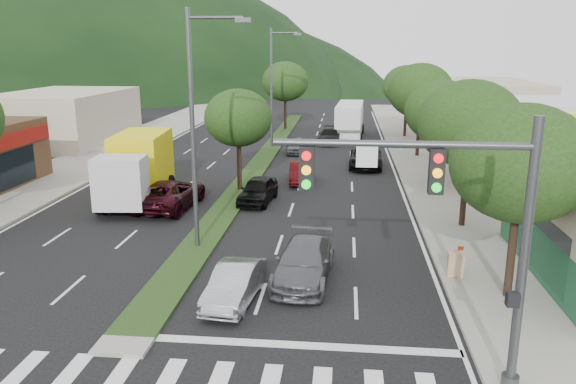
# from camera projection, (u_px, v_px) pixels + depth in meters

# --- Properties ---
(ground) EXTENTS (160.00, 160.00, 0.00)m
(ground) POSITION_uv_depth(u_px,v_px,m) (129.00, 340.00, 16.76)
(ground) COLOR black
(ground) RESTS_ON ground
(sidewalk_right) EXTENTS (5.00, 90.00, 0.15)m
(sidewalk_right) POSITION_uv_depth(u_px,v_px,m) (433.00, 170.00, 39.59)
(sidewalk_right) COLOR gray
(sidewalk_right) RESTS_ON ground
(sidewalk_left) EXTENTS (6.00, 90.00, 0.15)m
(sidewalk_left) POSITION_uv_depth(u_px,v_px,m) (86.00, 162.00, 42.10)
(sidewalk_left) COLOR gray
(sidewalk_left) RESTS_ON ground
(median) EXTENTS (1.60, 56.00, 0.12)m
(median) POSITION_uv_depth(u_px,v_px,m) (263.00, 158.00, 43.71)
(median) COLOR #213513
(median) RESTS_ON ground
(crosswalk) EXTENTS (19.00, 2.20, 0.01)m
(crosswalk) POSITION_uv_depth(u_px,v_px,m) (101.00, 378.00, 14.84)
(crosswalk) COLOR silver
(crosswalk) RESTS_ON ground
(traffic_signal) EXTENTS (6.12, 0.40, 7.00)m
(traffic_signal) POSITION_uv_depth(u_px,v_px,m) (460.00, 215.00, 13.23)
(traffic_signal) COLOR #47494C
(traffic_signal) RESTS_ON ground
(gas_canopy) EXTENTS (12.20, 8.20, 5.25)m
(gas_canopy) POSITION_uv_depth(u_px,v_px,m) (551.00, 110.00, 34.91)
(gas_canopy) COLOR silver
(gas_canopy) RESTS_ON ground
(bldg_left_far) EXTENTS (9.00, 14.00, 4.60)m
(bldg_left_far) POSITION_uv_depth(u_px,v_px,m) (65.00, 117.00, 50.80)
(bldg_left_far) COLOR #AFA38B
(bldg_left_far) RESTS_ON ground
(bldg_right_far) EXTENTS (10.00, 16.00, 5.20)m
(bldg_right_far) POSITION_uv_depth(u_px,v_px,m) (477.00, 107.00, 56.56)
(bldg_right_far) COLOR #AFA38B
(bldg_right_far) RESTS_ON ground
(tree_r_a) EXTENTS (4.60, 4.60, 6.63)m
(tree_r_a) POSITION_uv_depth(u_px,v_px,m) (521.00, 163.00, 18.22)
(tree_r_a) COLOR black
(tree_r_a) RESTS_ON sidewalk_right
(tree_r_b) EXTENTS (4.80, 4.80, 6.94)m
(tree_r_b) POSITION_uv_depth(u_px,v_px,m) (470.00, 124.00, 25.87)
(tree_r_b) COLOR black
(tree_r_b) RESTS_ON sidewalk_right
(tree_r_c) EXTENTS (4.40, 4.40, 6.48)m
(tree_r_c) POSITION_uv_depth(u_px,v_px,m) (441.00, 111.00, 33.65)
(tree_r_c) COLOR black
(tree_r_c) RESTS_ON sidewalk_right
(tree_r_d) EXTENTS (5.00, 5.00, 7.17)m
(tree_r_d) POSITION_uv_depth(u_px,v_px,m) (421.00, 91.00, 43.17)
(tree_r_d) COLOR black
(tree_r_d) RESTS_ON sidewalk_right
(tree_r_e) EXTENTS (4.60, 4.60, 6.71)m
(tree_r_e) POSITION_uv_depth(u_px,v_px,m) (407.00, 86.00, 52.87)
(tree_r_e) COLOR black
(tree_r_e) RESTS_ON sidewalk_right
(tree_med_near) EXTENTS (4.00, 4.00, 6.02)m
(tree_med_near) POSITION_uv_depth(u_px,v_px,m) (238.00, 118.00, 32.98)
(tree_med_near) COLOR black
(tree_med_near) RESTS_ON median
(tree_med_far) EXTENTS (4.80, 4.80, 6.94)m
(tree_med_far) POSITION_uv_depth(u_px,v_px,m) (285.00, 81.00, 57.87)
(tree_med_far) COLOR black
(tree_med_far) RESTS_ON median
(streetlight_near) EXTENTS (2.60, 0.25, 10.00)m
(streetlight_near) POSITION_uv_depth(u_px,v_px,m) (197.00, 120.00, 23.05)
(streetlight_near) COLOR #47494C
(streetlight_near) RESTS_ON ground
(streetlight_mid) EXTENTS (2.60, 0.25, 10.00)m
(streetlight_mid) POSITION_uv_depth(u_px,v_px,m) (274.00, 82.00, 47.12)
(streetlight_mid) COLOR #47494C
(streetlight_mid) RESTS_ON ground
(sedan_silver) EXTENTS (1.73, 3.97, 1.27)m
(sedan_silver) POSITION_uv_depth(u_px,v_px,m) (235.00, 284.00, 19.17)
(sedan_silver) COLOR #A5A8AD
(sedan_silver) RESTS_ON ground
(suv_maroon) EXTENTS (3.06, 5.76, 1.54)m
(suv_maroon) POSITION_uv_depth(u_px,v_px,m) (170.00, 194.00, 30.33)
(suv_maroon) COLOR black
(suv_maroon) RESTS_ON ground
(car_queue_a) EXTENTS (2.09, 4.29, 1.41)m
(car_queue_a) POSITION_uv_depth(u_px,v_px,m) (258.00, 190.00, 31.41)
(car_queue_a) COLOR black
(car_queue_a) RESTS_ON ground
(car_queue_b) EXTENTS (2.31, 5.01, 1.42)m
(car_queue_b) POSITION_uv_depth(u_px,v_px,m) (304.00, 262.00, 20.96)
(car_queue_b) COLOR #56575C
(car_queue_b) RESTS_ON ground
(car_queue_c) EXTENTS (1.62, 4.00, 1.29)m
(car_queue_c) POSITION_uv_depth(u_px,v_px,m) (300.00, 173.00, 36.05)
(car_queue_c) COLOR #440B0D
(car_queue_c) RESTS_ON ground
(car_queue_d) EXTENTS (2.47, 5.04, 1.38)m
(car_queue_d) POSITION_uv_depth(u_px,v_px,m) (366.00, 158.00, 40.42)
(car_queue_d) COLOR black
(car_queue_d) RESTS_ON ground
(car_queue_e) EXTENTS (1.89, 3.94, 1.30)m
(car_queue_e) POSITION_uv_depth(u_px,v_px,m) (296.00, 145.00, 46.08)
(car_queue_e) COLOR #56565B
(car_queue_e) RESTS_ON ground
(car_queue_f) EXTENTS (2.33, 4.86, 1.37)m
(car_queue_f) POSITION_uv_depth(u_px,v_px,m) (330.00, 136.00, 50.62)
(car_queue_f) COLOR black
(car_queue_f) RESTS_ON ground
(box_truck) EXTENTS (3.48, 7.73, 3.71)m
(box_truck) POSITION_uv_depth(u_px,v_px,m) (138.00, 170.00, 31.60)
(box_truck) COLOR silver
(box_truck) RESTS_ON ground
(motorhome) EXTENTS (3.04, 8.48, 3.21)m
(motorhome) POSITION_uv_depth(u_px,v_px,m) (350.00, 119.00, 54.05)
(motorhome) COLOR white
(motorhome) RESTS_ON ground
(a_frame_sign) EXTENTS (0.63, 0.70, 1.28)m
(a_frame_sign) POSITION_uv_depth(u_px,v_px,m) (456.00, 262.00, 20.85)
(a_frame_sign) COLOR tan
(a_frame_sign) RESTS_ON sidewalk_right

